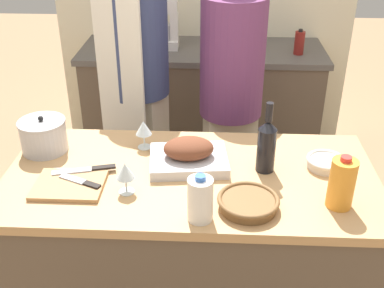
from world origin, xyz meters
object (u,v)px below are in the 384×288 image
object	(u,v)px
mixing_bowl	(326,162)
milk_jug	(200,199)
roasting_pan	(189,155)
condiment_bottle_tall	(299,43)
person_cook_aproned	(137,70)
person_cook_guest	(231,94)
wine_glass_left	(125,172)
knife_bread	(80,171)
knife_paring	(81,182)
wicker_basket	(248,202)
stock_pot	(44,136)
condiment_bottle_short	(235,36)
cutting_board	(69,185)
knife_chef	(86,170)
juice_jug	(342,183)
stand_mixer	(165,28)
wine_bottle_green	(267,145)
wine_glass_right	(144,129)

from	to	relation	value
mixing_bowl	milk_jug	xyz separation A→B (m)	(-0.52, -0.38, 0.06)
roasting_pan	condiment_bottle_tall	distance (m)	1.58
person_cook_aproned	person_cook_guest	size ratio (longest dim) A/B	1.12
wine_glass_left	knife_bread	xyz separation A→B (m)	(-0.22, 0.14, -0.09)
roasting_pan	knife_paring	size ratio (longest dim) A/B	1.90
wicker_basket	knife_paring	bearing A→B (deg)	170.18
stock_pot	mixing_bowl	bearing A→B (deg)	-4.02
condiment_bottle_tall	condiment_bottle_short	distance (m)	0.47
roasting_pan	knife_bread	xyz separation A→B (m)	(-0.45, -0.08, -0.05)
wicker_basket	knife_paring	size ratio (longest dim) A/B	1.25
wine_glass_left	cutting_board	bearing A→B (deg)	174.19
person_cook_aproned	person_cook_guest	distance (m)	0.54
mixing_bowl	person_cook_aproned	distance (m)	1.19
knife_bread	condiment_bottle_tall	world-z (taller)	condiment_bottle_tall
milk_jug	person_cook_guest	bearing A→B (deg)	82.94
wicker_basket	knife_bread	world-z (taller)	wicker_basket
knife_chef	knife_bread	world-z (taller)	knife_chef
wicker_basket	knife_bread	distance (m)	0.73
cutting_board	juice_jug	bearing A→B (deg)	-3.80
condiment_bottle_tall	person_cook_aproned	bearing A→B (deg)	-146.56
roasting_pan	stand_mixer	bearing A→B (deg)	99.19
mixing_bowl	person_cook_aproned	xyz separation A→B (m)	(-0.92, 0.76, 0.12)
wine_bottle_green	wine_glass_left	bearing A→B (deg)	-160.84
mixing_bowl	knife_chef	size ratio (longest dim) A/B	0.64
knife_bread	condiment_bottle_tall	size ratio (longest dim) A/B	1.29
roasting_pan	wine_bottle_green	world-z (taller)	wine_bottle_green
stock_pot	wine_glass_right	distance (m)	0.45
wine_glass_right	condiment_bottle_tall	distance (m)	1.56
stand_mixer	wine_bottle_green	bearing A→B (deg)	-69.69
wine_bottle_green	wicker_basket	bearing A→B (deg)	-107.14
condiment_bottle_short	condiment_bottle_tall	bearing A→B (deg)	-23.15
juice_jug	condiment_bottle_tall	xyz separation A→B (m)	(0.09, 1.69, 0.01)
knife_bread	person_cook_aproned	xyz separation A→B (m)	(0.12, 0.84, 0.14)
wicker_basket	juice_jug	size ratio (longest dim) A/B	1.10
wine_glass_left	stock_pot	bearing A→B (deg)	143.57
roasting_pan	person_cook_aproned	distance (m)	0.84
cutting_board	wine_glass_right	distance (m)	0.43
wicker_basket	person_cook_guest	distance (m)	1.02
wicker_basket	knife_bread	bearing A→B (deg)	162.51
stock_pot	stand_mixer	size ratio (longest dim) A/B	0.61
person_cook_guest	knife_paring	bearing A→B (deg)	-136.84
condiment_bottle_tall	person_cook_guest	distance (m)	0.85
wine_glass_right	stand_mixer	world-z (taller)	stand_mixer
person_cook_guest	condiment_bottle_tall	bearing A→B (deg)	43.87
condiment_bottle_short	milk_jug	bearing A→B (deg)	-95.11
roasting_pan	knife_paring	world-z (taller)	roasting_pan
wine_glass_right	knife_bread	world-z (taller)	wine_glass_right
condiment_bottle_short	knife_bread	bearing A→B (deg)	-112.25
person_cook_aproned	person_cook_guest	world-z (taller)	person_cook_aproned
stand_mixer	milk_jug	bearing A→B (deg)	-80.75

